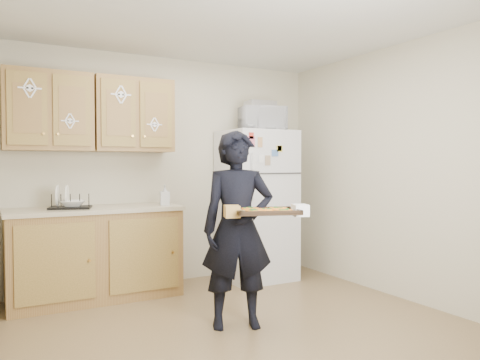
% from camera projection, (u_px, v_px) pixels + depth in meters
% --- Properties ---
extents(floor, '(3.60, 3.60, 0.00)m').
position_uv_depth(floor, '(245.00, 331.00, 3.70)').
color(floor, brown).
rests_on(floor, ground).
extents(ceiling, '(3.60, 3.60, 0.00)m').
position_uv_depth(ceiling, '(245.00, 12.00, 3.61)').
color(ceiling, silver).
rests_on(ceiling, wall_back).
extents(wall_back, '(3.60, 0.04, 2.50)m').
position_uv_depth(wall_back, '(167.00, 170.00, 5.23)').
color(wall_back, beige).
rests_on(wall_back, floor).
extents(wall_front, '(3.60, 0.04, 2.50)m').
position_uv_depth(wall_front, '(443.00, 181.00, 2.07)').
color(wall_front, beige).
rests_on(wall_front, floor).
extents(wall_right, '(0.04, 3.60, 2.50)m').
position_uv_depth(wall_right, '(407.00, 171.00, 4.51)').
color(wall_right, beige).
rests_on(wall_right, floor).
extents(refrigerator, '(0.75, 0.70, 1.70)m').
position_uv_depth(refrigerator, '(256.00, 205.00, 5.38)').
color(refrigerator, silver).
rests_on(refrigerator, floor).
extents(base_cabinet, '(1.60, 0.60, 0.86)m').
position_uv_depth(base_cabinet, '(95.00, 255.00, 4.57)').
color(base_cabinet, brown).
rests_on(base_cabinet, floor).
extents(countertop, '(1.64, 0.64, 0.04)m').
position_uv_depth(countertop, '(95.00, 209.00, 4.55)').
color(countertop, '#C1B994').
rests_on(countertop, base_cabinet).
extents(upper_cab_left, '(0.80, 0.33, 0.75)m').
position_uv_depth(upper_cab_left, '(48.00, 111.00, 4.45)').
color(upper_cab_left, brown).
rests_on(upper_cab_left, wall_back).
extents(upper_cab_right, '(0.80, 0.33, 0.75)m').
position_uv_depth(upper_cab_right, '(133.00, 116.00, 4.84)').
color(upper_cab_right, brown).
rests_on(upper_cab_right, wall_back).
extents(cereal_box, '(0.20, 0.07, 0.32)m').
position_uv_depth(cereal_box, '(282.00, 257.00, 5.86)').
color(cereal_box, '#E6D551').
rests_on(cereal_box, floor).
extents(person, '(0.67, 0.55, 1.59)m').
position_uv_depth(person, '(238.00, 229.00, 3.78)').
color(person, black).
rests_on(person, floor).
extents(baking_tray, '(0.56, 0.48, 0.04)m').
position_uv_depth(baking_tray, '(266.00, 212.00, 3.57)').
color(baking_tray, black).
rests_on(baking_tray, person).
extents(pizza_front_left, '(0.16, 0.16, 0.02)m').
position_uv_depth(pizza_front_left, '(254.00, 211.00, 3.47)').
color(pizza_front_left, orange).
rests_on(pizza_front_left, baking_tray).
extents(pizza_front_right, '(0.16, 0.16, 0.02)m').
position_uv_depth(pizza_front_right, '(283.00, 211.00, 3.51)').
color(pizza_front_right, orange).
rests_on(pizza_front_right, baking_tray).
extents(pizza_back_left, '(0.16, 0.16, 0.02)m').
position_uv_depth(pizza_back_left, '(250.00, 209.00, 3.63)').
color(pizza_back_left, orange).
rests_on(pizza_back_left, baking_tray).
extents(pizza_back_right, '(0.16, 0.16, 0.02)m').
position_uv_depth(pizza_back_right, '(278.00, 209.00, 3.67)').
color(pizza_back_right, orange).
rests_on(pizza_back_right, baking_tray).
extents(pizza_center, '(0.16, 0.16, 0.02)m').
position_uv_depth(pizza_center, '(267.00, 210.00, 3.57)').
color(pizza_center, orange).
rests_on(pizza_center, baking_tray).
extents(microwave, '(0.54, 0.42, 0.27)m').
position_uv_depth(microwave, '(262.00, 119.00, 5.32)').
color(microwave, silver).
rests_on(microwave, refrigerator).
extents(foil_pan, '(0.34, 0.25, 0.07)m').
position_uv_depth(foil_pan, '(260.00, 104.00, 5.34)').
color(foil_pan, silver).
rests_on(foil_pan, microwave).
extents(dish_rack, '(0.44, 0.37, 0.15)m').
position_uv_depth(dish_rack, '(70.00, 201.00, 4.43)').
color(dish_rack, black).
rests_on(dish_rack, countertop).
extents(bowl, '(0.28, 0.28, 0.06)m').
position_uv_depth(bowl, '(72.00, 203.00, 4.44)').
color(bowl, white).
rests_on(bowl, dish_rack).
extents(soap_bottle, '(0.11, 0.11, 0.21)m').
position_uv_depth(soap_bottle, '(165.00, 195.00, 4.78)').
color(soap_bottle, silver).
rests_on(soap_bottle, countertop).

